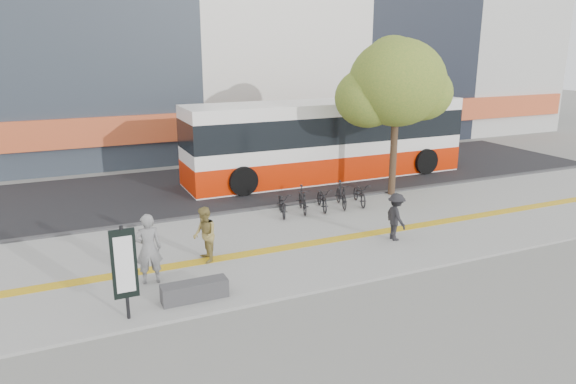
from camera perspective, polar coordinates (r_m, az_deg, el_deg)
name	(u,v)px	position (r m, az deg, el deg)	size (l,w,h in m)	color
ground	(275,266)	(15.17, -1.43, -7.94)	(120.00, 120.00, 0.00)	slate
sidewalk	(256,247)	(16.44, -3.47, -5.90)	(40.00, 7.00, 0.08)	gray
tactile_strip	(262,251)	(15.99, -2.83, -6.35)	(40.00, 0.45, 0.01)	gold
street	(193,189)	(23.28, -10.08, 0.31)	(40.00, 8.00, 0.06)	black
curb	(221,214)	(19.56, -7.14, -2.37)	(40.00, 0.25, 0.14)	#313133
bench	(195,291)	(13.26, -9.93, -10.33)	(1.60, 0.45, 0.45)	#313133
signboard	(124,265)	(12.31, -17.07, -7.50)	(0.55, 0.10, 2.20)	black
street_tree	(395,84)	(21.72, 11.33, 11.20)	(4.40, 3.80, 6.31)	#352718
bus	(327,142)	(24.66, 4.18, 5.36)	(13.15, 3.12, 3.50)	white
bicycle_row	(322,198)	(19.87, 3.68, -0.62)	(4.27, 1.74, 0.96)	black
seated_woman	(148,249)	(14.11, -14.68, -5.88)	(0.68, 0.45, 1.86)	black
pedestrian_tan	(205,235)	(15.19, -8.89, -4.54)	(0.77, 0.60, 1.59)	olive
pedestrian_dark	(396,217)	(17.03, 11.45, -2.60)	(0.97, 0.56, 1.51)	black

